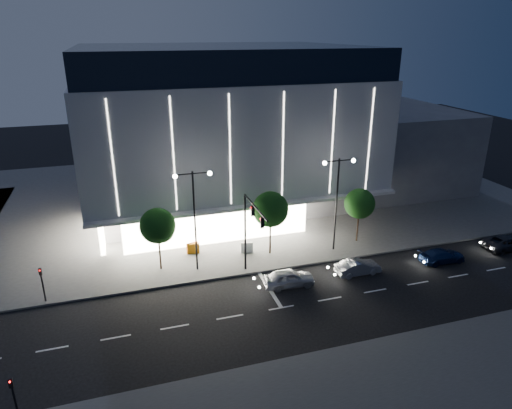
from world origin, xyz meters
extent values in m
plane|color=black|center=(0.00, 0.00, 0.00)|extent=(160.00, 160.00, 0.00)
cube|color=#474747|center=(5.00, 24.00, 0.07)|extent=(70.00, 40.00, 0.15)
cube|color=#474747|center=(5.00, -12.00, 0.07)|extent=(70.00, 10.00, 0.15)
cube|color=#4C4C51|center=(3.00, 24.00, 2.00)|extent=(28.00, 21.00, 4.00)
cube|color=#9A9A9F|center=(3.00, 22.00, 9.50)|extent=(30.00, 25.00, 11.00)
cube|color=black|center=(3.00, 22.00, 16.50)|extent=(29.40, 24.50, 3.00)
cube|color=white|center=(0.00, 10.70, 2.00)|extent=(18.00, 0.40, 3.60)
cube|color=white|center=(-10.80, 16.00, 2.00)|extent=(0.40, 10.00, 3.60)
cube|color=#9A9A9F|center=(3.00, 9.70, 4.10)|extent=(30.00, 2.00, 0.30)
cube|color=white|center=(3.00, 9.48, 9.50)|extent=(24.00, 0.06, 10.00)
cube|color=#4C4C51|center=(26.00, 24.00, 5.00)|extent=(16.00, 20.00, 10.00)
cylinder|color=black|center=(1.00, 4.80, 3.50)|extent=(0.18, 0.18, 7.00)
cylinder|color=black|center=(1.00, 1.90, 7.00)|extent=(0.14, 5.80, 0.14)
cube|color=black|center=(1.00, 2.60, 6.40)|extent=(0.28, 0.18, 0.85)
cube|color=black|center=(1.00, 0.20, 6.40)|extent=(0.28, 0.18, 0.85)
sphere|color=#FF0C0C|center=(0.88, 2.60, 6.70)|extent=(0.14, 0.14, 0.14)
cylinder|color=black|center=(-3.00, 6.00, 4.50)|extent=(0.16, 0.16, 9.00)
cylinder|color=black|center=(-3.70, 6.00, 8.80)|extent=(1.40, 0.10, 0.10)
cylinder|color=black|center=(-2.30, 6.00, 8.80)|extent=(1.40, 0.10, 0.10)
sphere|color=white|center=(-4.40, 6.00, 8.70)|extent=(0.36, 0.36, 0.36)
sphere|color=white|center=(-1.60, 6.00, 8.70)|extent=(0.36, 0.36, 0.36)
cylinder|color=black|center=(10.00, 6.00, 4.50)|extent=(0.16, 0.16, 9.00)
cylinder|color=black|center=(9.30, 6.00, 8.80)|extent=(1.40, 0.10, 0.10)
cylinder|color=black|center=(10.70, 6.00, 8.80)|extent=(1.40, 0.10, 0.10)
sphere|color=white|center=(8.60, 6.00, 8.70)|extent=(0.36, 0.36, 0.36)
sphere|color=white|center=(11.40, 6.00, 8.70)|extent=(0.36, 0.36, 0.36)
cylinder|color=black|center=(-15.00, 4.50, 1.50)|extent=(0.12, 0.12, 3.00)
cube|color=black|center=(-15.00, 4.50, 2.70)|extent=(0.22, 0.16, 0.55)
sphere|color=#FF0C0C|center=(-15.00, 4.39, 2.85)|extent=(0.10, 0.10, 0.10)
cylinder|color=black|center=(-15.00, -7.50, 1.50)|extent=(0.12, 0.12, 3.00)
cube|color=black|center=(-15.00, -7.50, 2.70)|extent=(0.22, 0.16, 0.55)
sphere|color=#FF0C0C|center=(-15.00, -7.61, 2.85)|extent=(0.10, 0.10, 0.10)
cylinder|color=black|center=(-6.00, 7.00, 1.89)|extent=(0.16, 0.16, 3.78)
sphere|color=#103B11|center=(-6.00, 7.00, 4.21)|extent=(3.02, 3.02, 3.02)
sphere|color=#103B11|center=(-5.70, 7.20, 3.67)|extent=(2.16, 2.16, 2.16)
sphere|color=#103B11|center=(-6.25, 6.85, 3.89)|extent=(1.94, 1.94, 1.94)
cylinder|color=black|center=(4.00, 7.00, 2.03)|extent=(0.16, 0.16, 4.06)
sphere|color=#103B11|center=(4.00, 7.00, 4.52)|extent=(3.25, 3.25, 3.25)
sphere|color=#103B11|center=(4.30, 7.20, 3.94)|extent=(2.32, 2.32, 2.32)
sphere|color=#103B11|center=(3.75, 6.85, 4.18)|extent=(2.09, 2.09, 2.09)
cylinder|color=black|center=(13.00, 7.00, 1.82)|extent=(0.16, 0.16, 3.64)
sphere|color=#103B11|center=(13.00, 7.00, 4.06)|extent=(2.91, 2.91, 2.91)
sphere|color=#103B11|center=(13.30, 7.20, 3.54)|extent=(2.08, 2.08, 2.08)
sphere|color=#103B11|center=(12.75, 6.85, 3.74)|extent=(1.87, 1.87, 1.87)
imported|color=#B2B4BA|center=(3.66, 1.28, 0.72)|extent=(4.31, 1.93, 1.44)
imported|color=#B9BBC2|center=(9.97, 1.35, 0.65)|extent=(3.99, 1.49, 1.30)
imported|color=navy|center=(18.28, 1.06, 0.62)|extent=(4.28, 1.80, 1.23)
imported|color=#302F35|center=(25.93, 1.45, 0.66)|extent=(4.74, 2.22, 1.31)
cube|color=#C9530B|center=(-2.86, 9.24, 0.65)|extent=(1.13, 0.53, 1.00)
cube|color=#CB6B0B|center=(-2.79, 9.04, 0.65)|extent=(1.13, 0.43, 1.00)
cube|color=white|center=(2.00, 7.81, 0.65)|extent=(1.13, 0.48, 1.00)
camera|label=1|loc=(-8.51, -28.84, 19.54)|focal=32.00mm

